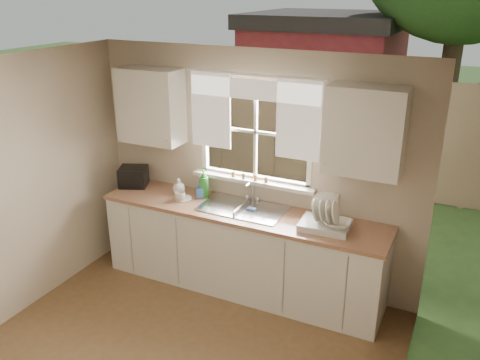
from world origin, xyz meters
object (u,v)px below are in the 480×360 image
at_px(dish_rack, 325,221).
at_px(black_appliance, 133,177).
at_px(soap_bottle_a, 204,183).
at_px(cup, 180,196).

bearing_deg(dish_rack, black_appliance, 177.67).
height_order(soap_bottle_a, cup, soap_bottle_a).
relative_size(soap_bottle_a, cup, 2.60).
height_order(cup, black_appliance, black_appliance).
bearing_deg(soap_bottle_a, dish_rack, -25.00).
bearing_deg(cup, soap_bottle_a, 42.67).
xyz_separation_m(soap_bottle_a, black_appliance, (-0.88, -0.07, -0.04)).
bearing_deg(black_appliance, dish_rack, -25.49).
relative_size(cup, black_appliance, 0.40).
xyz_separation_m(dish_rack, soap_bottle_a, (-1.41, 0.17, 0.09)).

